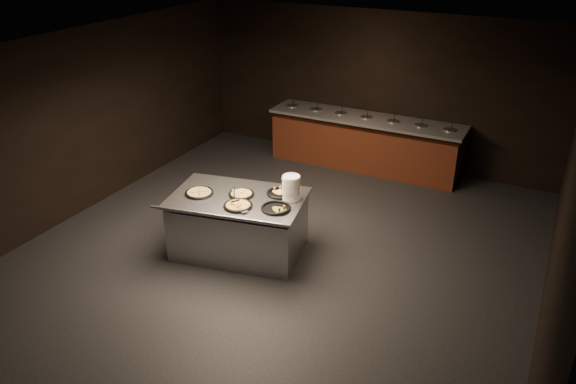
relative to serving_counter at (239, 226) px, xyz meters
name	(u,v)px	position (x,y,z in m)	size (l,w,h in m)	color
room	(276,162)	(0.53, 0.16, 1.03)	(7.02, 8.02, 2.92)	black
salad_bar	(364,146)	(0.53, 3.72, 0.01)	(3.70, 0.83, 1.18)	#571D14
serving_counter	(239,226)	(0.00, 0.00, 0.00)	(2.04, 1.53, 0.89)	#A9ABB0
plate_stack	(291,188)	(0.69, 0.28, 0.63)	(0.25, 0.25, 0.34)	white
pan_veggie_whole	(199,193)	(-0.53, -0.17, 0.48)	(0.40, 0.40, 0.04)	black
pan_cheese_whole	(241,194)	(0.02, 0.07, 0.48)	(0.36, 0.36, 0.04)	black
pan_cheese_slices_a	(280,193)	(0.48, 0.34, 0.48)	(0.37, 0.37, 0.04)	black
pan_cheese_slices_b	(238,205)	(0.16, -0.25, 0.48)	(0.39, 0.39, 0.04)	black
pan_veggie_slices	(276,208)	(0.65, -0.08, 0.48)	(0.40, 0.40, 0.04)	black
server_left	(234,192)	(-0.05, -0.02, 0.53)	(0.22, 0.25, 0.15)	#A9ABB0
server_right	(237,204)	(0.20, -0.31, 0.54)	(0.32, 0.17, 0.16)	#A9ABB0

